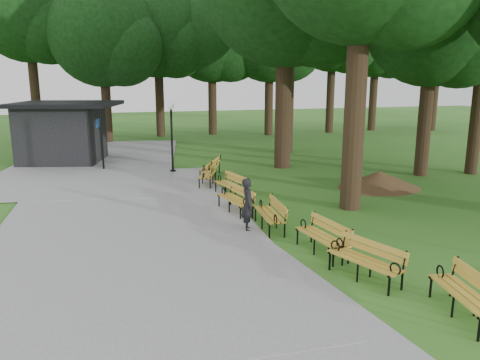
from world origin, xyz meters
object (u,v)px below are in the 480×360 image
object	(u,v)px
person	(248,205)
bench_7	(210,167)
bench_2	(322,237)
bench_4	(235,200)
dirt_mound	(379,180)
bench_6	(208,174)
kiosk	(62,132)
lawn_tree_1	(433,19)
bench_0	(465,295)
bench_3	(269,215)
lamp_post	(171,123)
bench_5	(230,185)
bench_1	(365,261)

from	to	relation	value
person	bench_7	distance (m)	7.71
bench_2	bench_4	world-z (taller)	same
dirt_mound	bench_6	xyz separation A→B (m)	(-6.56, 2.53, 0.10)
kiosk	lawn_tree_1	bearing A→B (deg)	-12.49
bench_0	lawn_tree_1	size ratio (longest dim) A/B	0.19
bench_4	bench_6	world-z (taller)	same
dirt_mound	bench_2	distance (m)	8.06
bench_2	bench_3	world-z (taller)	same
bench_2	lamp_post	bearing A→B (deg)	-177.19
bench_3	bench_5	xyz separation A→B (m)	(-0.11, 3.97, 0.00)
dirt_mound	bench_3	distance (m)	7.10
person	kiosk	bearing A→B (deg)	36.60
bench_1	bench_6	world-z (taller)	same
bench_6	bench_7	size ratio (longest dim) A/B	1.00
bench_3	bench_4	world-z (taller)	same
bench_4	bench_7	size ratio (longest dim) A/B	1.00
bench_0	bench_6	distance (m)	12.32
bench_5	lawn_tree_1	xyz separation A→B (m)	(9.44, 1.40, 6.40)
lamp_post	bench_7	size ratio (longest dim) A/B	1.72
bench_1	bench_6	distance (m)	10.21
bench_2	lawn_tree_1	distance (m)	13.23
bench_6	bench_5	bearing A→B (deg)	30.46
person	lamp_post	bearing A→B (deg)	17.92
dirt_mound	bench_3	size ratio (longest dim) A/B	1.50
person	bench_4	xyz separation A→B (m)	(0.14, 1.86, -0.34)
dirt_mound	bench_5	world-z (taller)	bench_5
person	lamp_post	xyz separation A→B (m)	(-0.84, 9.18, 1.56)
dirt_mound	bench_0	bearing A→B (deg)	-114.39
person	bench_3	bearing A→B (deg)	-82.06
kiosk	bench_0	size ratio (longest dim) A/B	2.64
bench_4	kiosk	bearing A→B (deg)	-162.45
bench_1	bench_5	world-z (taller)	same
bench_7	lawn_tree_1	bearing A→B (deg)	104.04
lamp_post	bench_4	size ratio (longest dim) A/B	1.72
bench_0	bench_4	size ratio (longest dim) A/B	1.00
bench_1	lawn_tree_1	size ratio (longest dim) A/B	0.19
bench_0	lawn_tree_1	xyz separation A→B (m)	(7.60, 11.29, 6.40)
bench_5	bench_6	size ratio (longest dim) A/B	1.00
lamp_post	lawn_tree_1	xyz separation A→B (m)	(10.82, -3.87, 4.50)
bench_0	bench_1	xyz separation A→B (m)	(-0.92, 1.99, 0.00)
lamp_post	bench_5	bearing A→B (deg)	-75.29
lamp_post	bench_0	distance (m)	15.61
dirt_mound	bench_6	size ratio (longest dim) A/B	1.50
dirt_mound	bench_4	size ratio (longest dim) A/B	1.50
person	lamp_post	world-z (taller)	lamp_post
lamp_post	bench_2	xyz separation A→B (m)	(2.09, -11.48, -1.90)
bench_1	bench_5	bearing A→B (deg)	166.84
bench_4	bench_6	xyz separation A→B (m)	(0.02, 4.29, 0.00)
bench_7	bench_6	bearing A→B (deg)	11.90
bench_1	bench_2	bearing A→B (deg)	167.12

